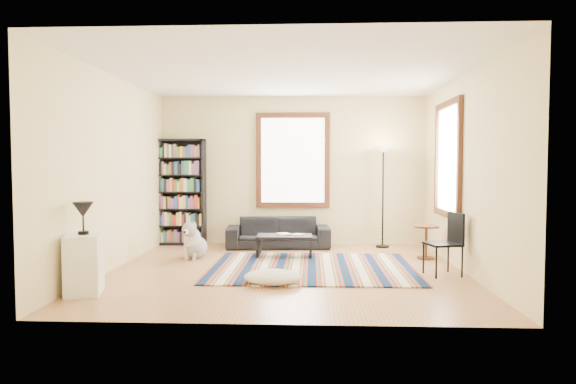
{
  "coord_description": "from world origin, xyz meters",
  "views": [
    {
      "loc": [
        0.36,
        -7.27,
        1.51
      ],
      "look_at": [
        0.0,
        0.5,
        1.1
      ],
      "focal_mm": 32.0,
      "sensor_mm": 36.0,
      "label": 1
    }
  ],
  "objects_px": {
    "side_table": "(426,242)",
    "folding_chair": "(443,244)",
    "dog": "(195,240)",
    "sofa": "(278,233)",
    "white_cabinet": "(84,264)",
    "bookshelf": "(181,192)",
    "floor_cushion": "(273,277)",
    "floor_lamp": "(383,197)",
    "coffee_table": "(285,246)"
  },
  "relations": [
    {
      "from": "bookshelf",
      "to": "side_table",
      "type": "distance_m",
      "value": 4.56
    },
    {
      "from": "floor_cushion",
      "to": "folding_chair",
      "type": "height_order",
      "value": "folding_chair"
    },
    {
      "from": "sofa",
      "to": "side_table",
      "type": "relative_size",
      "value": 3.46
    },
    {
      "from": "bookshelf",
      "to": "folding_chair",
      "type": "distance_m",
      "value": 5.0
    },
    {
      "from": "sofa",
      "to": "white_cabinet",
      "type": "height_order",
      "value": "white_cabinet"
    },
    {
      "from": "folding_chair",
      "to": "white_cabinet",
      "type": "relative_size",
      "value": 1.23
    },
    {
      "from": "sofa",
      "to": "floor_cushion",
      "type": "height_order",
      "value": "sofa"
    },
    {
      "from": "bookshelf",
      "to": "dog",
      "type": "relative_size",
      "value": 3.32
    },
    {
      "from": "floor_cushion",
      "to": "floor_lamp",
      "type": "bearing_deg",
      "value": 59.2
    },
    {
      "from": "white_cabinet",
      "to": "folding_chair",
      "type": "bearing_deg",
      "value": 1.13
    },
    {
      "from": "bookshelf",
      "to": "coffee_table",
      "type": "relative_size",
      "value": 2.22
    },
    {
      "from": "bookshelf",
      "to": "dog",
      "type": "height_order",
      "value": "bookshelf"
    },
    {
      "from": "sofa",
      "to": "folding_chair",
      "type": "xyz_separation_m",
      "value": [
        2.4,
        -2.28,
        0.16
      ]
    },
    {
      "from": "sofa",
      "to": "floor_cushion",
      "type": "xyz_separation_m",
      "value": [
        0.12,
        -2.91,
        -0.18
      ]
    },
    {
      "from": "sofa",
      "to": "folding_chair",
      "type": "bearing_deg",
      "value": -47.63
    },
    {
      "from": "floor_cushion",
      "to": "white_cabinet",
      "type": "relative_size",
      "value": 1.05
    },
    {
      "from": "sofa",
      "to": "side_table",
      "type": "bearing_deg",
      "value": -27.22
    },
    {
      "from": "floor_cushion",
      "to": "floor_lamp",
      "type": "xyz_separation_m",
      "value": [
        1.79,
        3.01,
        0.84
      ]
    },
    {
      "from": "floor_lamp",
      "to": "dog",
      "type": "bearing_deg",
      "value": -158.28
    },
    {
      "from": "bookshelf",
      "to": "folding_chair",
      "type": "xyz_separation_m",
      "value": [
        4.26,
        -2.55,
        -0.57
      ]
    },
    {
      "from": "side_table",
      "to": "dog",
      "type": "height_order",
      "value": "dog"
    },
    {
      "from": "folding_chair",
      "to": "floor_lamp",
      "type": "bearing_deg",
      "value": 86.53
    },
    {
      "from": "side_table",
      "to": "white_cabinet",
      "type": "xyz_separation_m",
      "value": [
        -4.5,
        -2.45,
        0.08
      ]
    },
    {
      "from": "coffee_table",
      "to": "dog",
      "type": "xyz_separation_m",
      "value": [
        -1.43,
        -0.2,
        0.12
      ]
    },
    {
      "from": "side_table",
      "to": "folding_chair",
      "type": "xyz_separation_m",
      "value": [
        -0.05,
        -1.23,
        0.16
      ]
    },
    {
      "from": "floor_cushion",
      "to": "side_table",
      "type": "xyz_separation_m",
      "value": [
        2.33,
        1.86,
        0.18
      ]
    },
    {
      "from": "coffee_table",
      "to": "white_cabinet",
      "type": "xyz_separation_m",
      "value": [
        -2.22,
        -2.53,
        0.17
      ]
    },
    {
      "from": "side_table",
      "to": "sofa",
      "type": "bearing_deg",
      "value": 156.95
    },
    {
      "from": "coffee_table",
      "to": "floor_cushion",
      "type": "distance_m",
      "value": 1.95
    },
    {
      "from": "folding_chair",
      "to": "coffee_table",
      "type": "bearing_deg",
      "value": 134.42
    },
    {
      "from": "coffee_table",
      "to": "floor_cushion",
      "type": "bearing_deg",
      "value": -91.42
    },
    {
      "from": "white_cabinet",
      "to": "floor_cushion",
      "type": "bearing_deg",
      "value": 0.97
    },
    {
      "from": "floor_cushion",
      "to": "coffee_table",
      "type": "bearing_deg",
      "value": 88.58
    },
    {
      "from": "bookshelf",
      "to": "coffee_table",
      "type": "xyz_separation_m",
      "value": [
        2.03,
        -1.23,
        -0.82
      ]
    },
    {
      "from": "folding_chair",
      "to": "white_cabinet",
      "type": "height_order",
      "value": "folding_chair"
    },
    {
      "from": "side_table",
      "to": "folding_chair",
      "type": "relative_size",
      "value": 0.63
    },
    {
      "from": "floor_cushion",
      "to": "dog",
      "type": "distance_m",
      "value": 2.23
    },
    {
      "from": "side_table",
      "to": "folding_chair",
      "type": "bearing_deg",
      "value": -92.32
    },
    {
      "from": "sofa",
      "to": "dog",
      "type": "bearing_deg",
      "value": -141.49
    },
    {
      "from": "coffee_table",
      "to": "white_cabinet",
      "type": "distance_m",
      "value": 3.37
    },
    {
      "from": "sofa",
      "to": "floor_cushion",
      "type": "distance_m",
      "value": 2.92
    },
    {
      "from": "dog",
      "to": "side_table",
      "type": "bearing_deg",
      "value": 15.86
    },
    {
      "from": "dog",
      "to": "folding_chair",
      "type": "bearing_deg",
      "value": -2.87
    },
    {
      "from": "bookshelf",
      "to": "floor_lamp",
      "type": "relative_size",
      "value": 1.08
    },
    {
      "from": "bookshelf",
      "to": "white_cabinet",
      "type": "distance_m",
      "value": 3.82
    },
    {
      "from": "bookshelf",
      "to": "side_table",
      "type": "height_order",
      "value": "bookshelf"
    },
    {
      "from": "sofa",
      "to": "folding_chair",
      "type": "height_order",
      "value": "folding_chair"
    },
    {
      "from": "sofa",
      "to": "floor_lamp",
      "type": "height_order",
      "value": "floor_lamp"
    },
    {
      "from": "sofa",
      "to": "coffee_table",
      "type": "relative_size",
      "value": 2.08
    },
    {
      "from": "bookshelf",
      "to": "white_cabinet",
      "type": "xyz_separation_m",
      "value": [
        -0.19,
        -3.76,
        -0.65
      ]
    }
  ]
}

